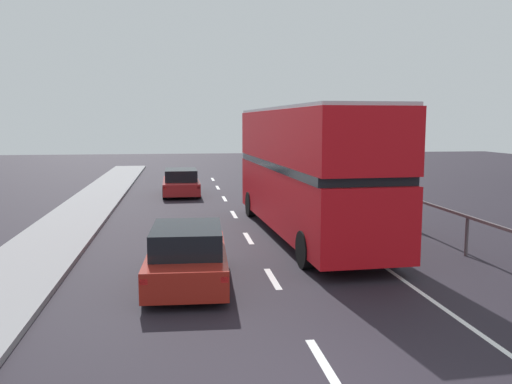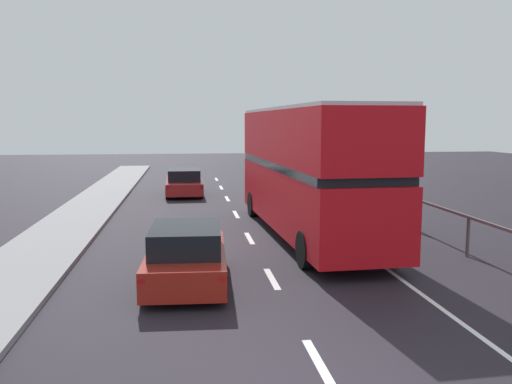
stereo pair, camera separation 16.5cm
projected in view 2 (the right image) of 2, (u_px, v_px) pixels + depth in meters
name	position (u px, v px, depth m)	size (l,w,h in m)	color
lane_paint_markings	(323.00, 249.00, 16.42)	(3.27, 46.00, 0.01)	silver
bridge_side_railing	(440.00, 214.00, 17.09)	(0.10, 42.00, 1.18)	#554A4E
double_decker_bus_red	(308.00, 168.00, 17.99)	(3.05, 11.19, 4.30)	red
hatchback_car_near	(186.00, 256.00, 12.81)	(2.00, 4.25, 1.41)	maroon
sedan_car_ahead	(184.00, 182.00, 28.55)	(1.93, 4.52, 1.38)	maroon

